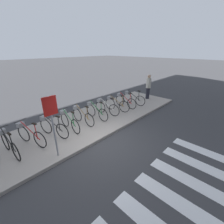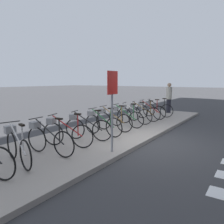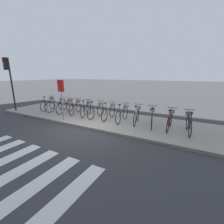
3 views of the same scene
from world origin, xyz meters
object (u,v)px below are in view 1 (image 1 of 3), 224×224
object	(u,v)px
pedestrian	(148,86)
parked_bicycle_3	(29,134)
parked_bicycle_8	(106,107)
parked_bicycle_5	(69,121)
parked_bicycle_10	(124,100)
parked_bicycle_6	(82,115)
parked_bicycle_2	(8,143)
parked_bicycle_9	(116,103)
parked_bicycle_7	(96,110)
parked_bicycle_4	(52,126)
parked_bicycle_11	(133,98)
sign_post	(52,117)

from	to	relation	value
pedestrian	parked_bicycle_3	bearing A→B (deg)	178.60
parked_bicycle_3	parked_bicycle_8	xyz separation A→B (m)	(4.04, -0.02, 0.00)
parked_bicycle_5	parked_bicycle_10	distance (m)	3.99
parked_bicycle_5	parked_bicycle_6	size ratio (longest dim) A/B	1.00
parked_bicycle_2	parked_bicycle_9	xyz separation A→B (m)	(5.55, 0.04, 0.00)
parked_bicycle_3	parked_bicycle_5	xyz separation A→B (m)	(1.65, -0.07, 0.00)
parked_bicycle_7	parked_bicycle_10	bearing A→B (deg)	-0.87
parked_bicycle_6	parked_bicycle_8	world-z (taller)	same
pedestrian	parked_bicycle_4	bearing A→B (deg)	178.74
parked_bicycle_8	parked_bicycle_10	world-z (taller)	same
parked_bicycle_7	parked_bicycle_11	distance (m)	3.13
parked_bicycle_4	parked_bicycle_6	bearing A→B (deg)	1.60
parked_bicycle_6	parked_bicycle_10	bearing A→B (deg)	-1.49
parked_bicycle_5	parked_bicycle_7	xyz separation A→B (m)	(1.63, 0.03, 0.00)
pedestrian	sign_post	size ratio (longest dim) A/B	0.82
parked_bicycle_3	parked_bicycle_4	bearing A→B (deg)	-2.53
parked_bicycle_4	parked_bicycle_2	bearing A→B (deg)	-177.22
parked_bicycle_7	parked_bicycle_11	xyz separation A→B (m)	(3.13, -0.10, 0.00)
parked_bicycle_5	parked_bicycle_2	bearing A→B (deg)	-178.92
parked_bicycle_5	parked_bicycle_11	distance (m)	4.75
parked_bicycle_10	pedestrian	distance (m)	2.61
parked_bicycle_5	parked_bicycle_4	bearing A→B (deg)	177.52
parked_bicycle_7	parked_bicycle_9	world-z (taller)	same
parked_bicycle_3	pedestrian	world-z (taller)	pedestrian
parked_bicycle_7	parked_bicycle_11	world-z (taller)	same
parked_bicycle_6	parked_bicycle_3	bearing A→B (deg)	-179.90
parked_bicycle_3	parked_bicycle_9	world-z (taller)	same
parked_bicycle_5	parked_bicycle_9	world-z (taller)	same
parked_bicycle_8	parked_bicycle_10	size ratio (longest dim) A/B	0.99
parked_bicycle_8	parked_bicycle_9	distance (m)	0.78
parked_bicycle_4	parked_bicycle_9	size ratio (longest dim) A/B	0.99
parked_bicycle_9	pedestrian	distance (m)	3.42
parked_bicycle_4	parked_bicycle_10	bearing A→B (deg)	-0.48
parked_bicycle_9	parked_bicycle_10	size ratio (longest dim) A/B	0.98
parked_bicycle_6	parked_bicycle_11	xyz separation A→B (m)	(3.97, -0.15, 0.00)
parked_bicycle_2	parked_bicycle_5	xyz separation A→B (m)	(2.38, 0.04, 0.00)
sign_post	parked_bicycle_7	bearing A→B (deg)	25.25
parked_bicycle_11	pedestrian	xyz separation A→B (m)	(1.80, -0.05, 0.49)
parked_bicycle_11	parked_bicycle_8	bearing A→B (deg)	176.90
parked_bicycle_2	parked_bicycle_11	xyz separation A→B (m)	(7.13, -0.03, 0.00)
parked_bicycle_8	sign_post	distance (m)	4.06
sign_post	pedestrian	bearing A→B (deg)	8.82
parked_bicycle_9	parked_bicycle_8	bearing A→B (deg)	175.88
parked_bicycle_3	parked_bicycle_6	world-z (taller)	same
parked_bicycle_3	parked_bicycle_9	distance (m)	4.82
parked_bicycle_7	parked_bicycle_11	bearing A→B (deg)	-1.91
parked_bicycle_5	sign_post	world-z (taller)	sign_post
parked_bicycle_9	sign_post	bearing A→B (deg)	-163.25
pedestrian	parked_bicycle_11	bearing A→B (deg)	178.32
parked_bicycle_10	parked_bicycle_7	bearing A→B (deg)	179.13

